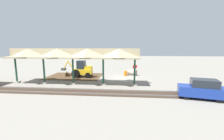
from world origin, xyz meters
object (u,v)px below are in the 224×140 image
Objects in this scene: distant_parked_car at (202,89)px; traffic_barrel at (125,73)px; concrete_pipe at (132,72)px; stop_sign at (135,68)px; backhoe at (82,70)px.

traffic_barrel is (7.55, -11.12, -0.53)m from distant_parked_car.
traffic_barrel is at bearing 36.34° from concrete_pipe.
stop_sign reaches higher than traffic_barrel.
distant_parked_car is at bearing 117.79° from concrete_pipe.
stop_sign reaches higher than distant_parked_car.
stop_sign is 1.14× the size of concrete_pipe.
distant_parked_car is at bearing 124.17° from traffic_barrel.
traffic_barrel is (-7.38, -1.77, -0.81)m from backhoe.
stop_sign is at bearing -169.97° from backhoe.
backhoe reaches higher than distant_parked_car.
traffic_barrel is at bearing -6.25° from stop_sign.
stop_sign is 12.46m from distant_parked_car.
distant_parked_car reaches higher than concrete_pipe.
backhoe is 1.17× the size of distant_parked_car.
traffic_barrel is at bearing -166.53° from backhoe.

